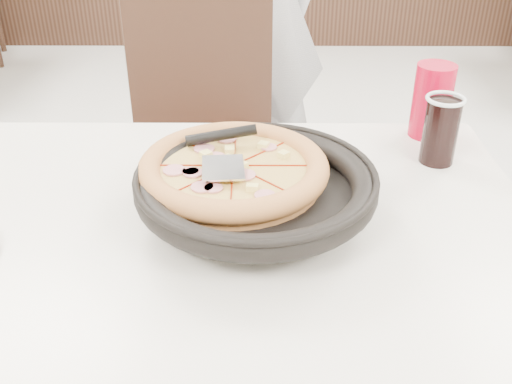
{
  "coord_description": "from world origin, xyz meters",
  "views": [
    {
      "loc": [
        -0.23,
        -0.86,
        1.32
      ],
      "look_at": [
        -0.24,
        0.01,
        0.8
      ],
      "focal_mm": 42.0,
      "sensor_mm": 36.0,
      "label": 1
    }
  ],
  "objects_px": {
    "main_table": "(201,371)",
    "chair_far": "(217,179)",
    "red_cup": "(432,101)",
    "cola_glass": "(440,132)",
    "pizza": "(234,176)",
    "pizza_pan": "(256,196)"
  },
  "relations": [
    {
      "from": "main_table",
      "to": "chair_far",
      "type": "xyz_separation_m",
      "value": [
        -0.0,
        0.63,
        0.1
      ]
    },
    {
      "from": "chair_far",
      "to": "red_cup",
      "type": "bearing_deg",
      "value": 134.48
    },
    {
      "from": "cola_glass",
      "to": "chair_far",
      "type": "bearing_deg",
      "value": 139.13
    },
    {
      "from": "cola_glass",
      "to": "pizza",
      "type": "bearing_deg",
      "value": -156.73
    },
    {
      "from": "pizza_pan",
      "to": "cola_glass",
      "type": "relative_size",
      "value": 2.72
    },
    {
      "from": "chair_far",
      "to": "pizza_pan",
      "type": "xyz_separation_m",
      "value": [
        0.11,
        -0.62,
        0.32
      ]
    },
    {
      "from": "chair_far",
      "to": "pizza_pan",
      "type": "distance_m",
      "value": 0.71
    },
    {
      "from": "pizza_pan",
      "to": "pizza",
      "type": "relative_size",
      "value": 1.17
    },
    {
      "from": "cola_glass",
      "to": "pizza_pan",
      "type": "bearing_deg",
      "value": -150.12
    },
    {
      "from": "main_table",
      "to": "pizza_pan",
      "type": "distance_m",
      "value": 0.43
    },
    {
      "from": "pizza_pan",
      "to": "cola_glass",
      "type": "height_order",
      "value": "cola_glass"
    },
    {
      "from": "chair_far",
      "to": "cola_glass",
      "type": "height_order",
      "value": "chair_far"
    },
    {
      "from": "chair_far",
      "to": "pizza_pan",
      "type": "relative_size",
      "value": 2.69
    },
    {
      "from": "cola_glass",
      "to": "main_table",
      "type": "bearing_deg",
      "value": -155.98
    },
    {
      "from": "pizza",
      "to": "main_table",
      "type": "bearing_deg",
      "value": -152.09
    },
    {
      "from": "chair_far",
      "to": "pizza",
      "type": "distance_m",
      "value": 0.68
    },
    {
      "from": "pizza_pan",
      "to": "main_table",
      "type": "bearing_deg",
      "value": -178.11
    },
    {
      "from": "chair_far",
      "to": "cola_glass",
      "type": "xyz_separation_m",
      "value": [
        0.48,
        -0.41,
        0.34
      ]
    },
    {
      "from": "main_table",
      "to": "chair_far",
      "type": "height_order",
      "value": "chair_far"
    },
    {
      "from": "main_table",
      "to": "cola_glass",
      "type": "bearing_deg",
      "value": 24.02
    },
    {
      "from": "chair_far",
      "to": "cola_glass",
      "type": "relative_size",
      "value": 7.31
    },
    {
      "from": "pizza",
      "to": "red_cup",
      "type": "height_order",
      "value": "red_cup"
    }
  ]
}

